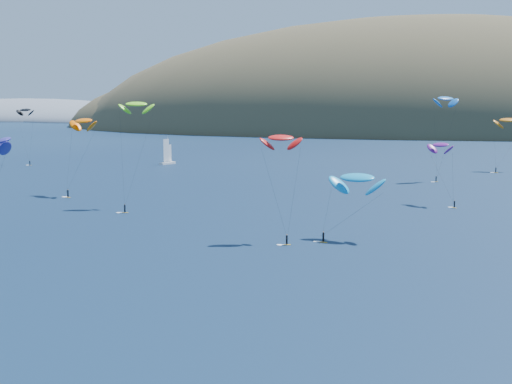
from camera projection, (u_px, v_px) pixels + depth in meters
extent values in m
ellipsoid|color=#3D3526|center=(417.00, 146.00, 590.00)|extent=(600.00, 300.00, 210.00)
ellipsoid|color=#3D3526|center=(242.00, 135.00, 660.34)|extent=(340.00, 240.00, 120.00)
ellipsoid|color=slate|center=(26.00, 122.00, 912.36)|extent=(400.00, 240.00, 60.00)
ellipsoid|color=slate|center=(111.00, 123.00, 836.94)|extent=(240.00, 180.00, 44.00)
cube|color=white|center=(167.00, 163.00, 283.71)|extent=(4.38, 8.09, 0.94)
cylinder|color=white|center=(168.00, 149.00, 283.50)|extent=(0.15, 0.15, 10.95)
cube|color=orange|center=(68.00, 197.00, 187.87)|extent=(1.70, 1.00, 0.09)
cylinder|color=black|center=(68.00, 194.00, 187.74)|extent=(0.38, 0.38, 1.75)
sphere|color=#8C6047|center=(68.00, 190.00, 187.61)|extent=(0.29, 0.29, 0.29)
ellipsoid|color=#FD6600|center=(83.00, 121.00, 192.45)|extent=(10.28, 7.24, 5.22)
cube|color=orange|center=(125.00, 213.00, 162.75)|extent=(1.57, 1.01, 0.08)
cylinder|color=black|center=(125.00, 209.00, 162.62)|extent=(0.36, 0.36, 1.63)
sphere|color=#8C6047|center=(125.00, 204.00, 162.50)|extent=(0.27, 0.27, 0.27)
ellipsoid|color=#71E81E|center=(136.00, 104.00, 171.17)|extent=(8.79, 6.57, 4.45)
cube|color=orange|center=(436.00, 182.00, 223.42)|extent=(1.35, 1.26, 0.08)
cylinder|color=black|center=(436.00, 179.00, 223.30)|extent=(0.34, 0.34, 1.54)
sphere|color=#8C6047|center=(436.00, 176.00, 223.19)|extent=(0.26, 0.26, 0.26)
ellipsoid|color=blue|center=(446.00, 98.00, 224.85)|extent=(9.69, 9.25, 5.11)
cube|color=orange|center=(323.00, 242.00, 129.25)|extent=(1.57, 0.78, 0.08)
cylinder|color=black|center=(323.00, 237.00, 129.13)|extent=(0.35, 0.35, 1.61)
sphere|color=#8C6047|center=(323.00, 232.00, 129.01)|extent=(0.27, 0.27, 0.27)
ellipsoid|color=#0C90CF|center=(357.00, 178.00, 131.77)|extent=(11.20, 7.13, 5.78)
cube|color=orange|center=(454.00, 208.00, 169.98)|extent=(1.33, 1.16, 0.08)
cylinder|color=black|center=(454.00, 204.00, 169.87)|extent=(0.32, 0.32, 1.47)
sphere|color=#8C6047|center=(455.00, 201.00, 169.76)|extent=(0.25, 0.25, 0.25)
ellipsoid|color=#631578|center=(441.00, 145.00, 175.14)|extent=(7.87, 7.16, 4.08)
cube|color=orange|center=(287.00, 245.00, 126.95)|extent=(1.48, 0.95, 0.08)
cylinder|color=black|center=(287.00, 240.00, 126.84)|extent=(0.34, 0.34, 1.54)
sphere|color=#8C6047|center=(287.00, 235.00, 126.72)|extent=(0.26, 0.26, 0.26)
ellipsoid|color=red|center=(281.00, 138.00, 130.08)|extent=(8.14, 6.07, 4.12)
ellipsoid|color=navy|center=(3.00, 140.00, 136.68)|extent=(8.93, 9.56, 5.00)
cube|color=orange|center=(496.00, 173.00, 250.88)|extent=(1.59, 0.58, 0.09)
cylinder|color=black|center=(496.00, 170.00, 250.76)|extent=(0.36, 0.36, 1.66)
sphere|color=#8C6047|center=(496.00, 167.00, 250.63)|extent=(0.28, 0.28, 0.28)
ellipsoid|color=#C3640C|center=(509.00, 120.00, 256.18)|extent=(10.54, 5.57, 5.68)
cube|color=orange|center=(30.00, 165.00, 279.02)|extent=(1.46, 0.49, 0.08)
cylinder|color=black|center=(30.00, 163.00, 278.90)|extent=(0.34, 0.34, 1.54)
sphere|color=#8C6047|center=(30.00, 161.00, 278.78)|extent=(0.26, 0.26, 0.26)
ellipsoid|color=black|center=(25.00, 110.00, 281.59)|extent=(7.75, 3.91, 4.23)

